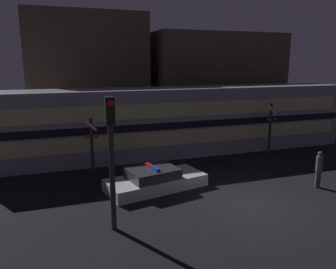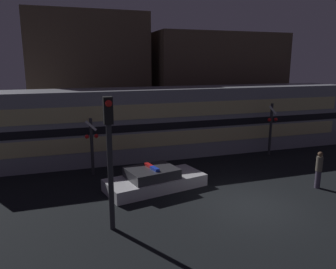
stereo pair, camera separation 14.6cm
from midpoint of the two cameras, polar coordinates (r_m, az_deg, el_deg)
The scene contains 9 objects.
ground_plane at distance 14.14m, azimuth 14.70°, elevation -12.04°, with size 120.00×120.00×0.00m, color black.
train at distance 20.90m, azimuth 1.81°, elevation 2.37°, with size 23.37×2.95×4.23m.
police_car at distance 15.39m, azimuth -2.10°, elevation -7.92°, with size 4.91×2.86×1.12m.
pedestrian at distance 16.83m, azimuth 25.00°, elevation -5.55°, with size 0.30×0.30×1.76m.
crossing_signal_near at distance 21.50m, azimuth 17.68°, elevation 1.21°, with size 0.68×0.33×3.29m.
crossing_signal_far at distance 17.23m, azimuth -12.89°, elevation -1.69°, with size 0.68×0.33×3.00m.
traffic_light_corner at distance 11.15m, azimuth -9.75°, elevation -2.87°, with size 0.30×0.46×4.68m.
building_left at distance 27.53m, azimuth -13.59°, elevation 9.89°, with size 8.80×6.52×9.41m.
building_center at distance 29.73m, azimuth 7.88°, elevation 9.06°, with size 11.14×6.60×8.14m.
Camera 2 is at (-7.17, -10.72, 5.76)m, focal length 35.00 mm.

